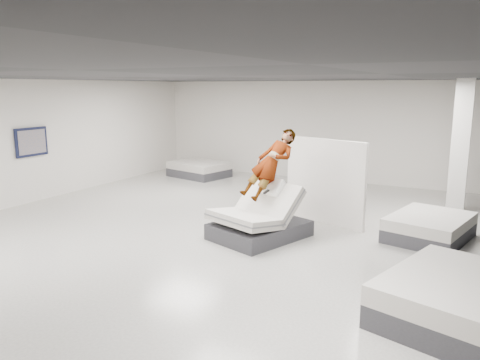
% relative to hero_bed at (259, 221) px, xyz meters
% --- Properties ---
extents(room, '(14.00, 14.04, 3.20)m').
position_rel_hero_bed_xyz_m(room, '(-0.62, -0.51, 1.25)').
color(room, beige).
rests_on(room, ground).
extents(hero_bed, '(1.87, 2.15, 1.18)m').
position_rel_hero_bed_xyz_m(hero_bed, '(0.00, 0.00, 0.00)').
color(hero_bed, '#39393F').
rests_on(hero_bed, floor).
extents(person, '(1.10, 1.70, 1.28)m').
position_rel_hero_bed_xyz_m(person, '(0.11, 0.31, 0.84)').
color(person, slate).
rests_on(person, hero_bed).
extents(remote, '(0.09, 0.15, 0.08)m').
position_rel_hero_bed_xyz_m(remote, '(0.20, -0.09, 0.65)').
color(remote, black).
rests_on(remote, person).
extents(divider_panel, '(2.00, 0.76, 1.89)m').
position_rel_hero_bed_xyz_m(divider_panel, '(0.81, 1.68, 0.59)').
color(divider_panel, white).
rests_on(divider_panel, floor).
extents(flat_bed_right_far, '(1.69, 2.02, 0.49)m').
position_rel_hero_bed_xyz_m(flat_bed_right_far, '(3.06, 1.53, -0.10)').
color(flat_bed_right_far, '#39393F').
rests_on(flat_bed_right_far, floor).
extents(flat_bed_right_near, '(2.12, 2.48, 0.58)m').
position_rel_hero_bed_xyz_m(flat_bed_right_near, '(3.75, -1.87, -0.06)').
color(flat_bed_right_near, '#39393F').
rests_on(flat_bed_right_near, floor).
extents(flat_bed_left_far, '(2.08, 1.74, 0.50)m').
position_rel_hero_bed_xyz_m(flat_bed_left_far, '(-4.65, 5.04, -0.10)').
color(flat_bed_left_far, '#39393F').
rests_on(flat_bed_left_far, floor).
extents(column, '(0.40, 0.40, 3.20)m').
position_rel_hero_bed_xyz_m(column, '(3.38, 3.99, 1.25)').
color(column, silver).
rests_on(column, floor).
extents(wall_poster, '(0.06, 0.95, 0.75)m').
position_rel_hero_bed_xyz_m(wall_poster, '(-6.55, -0.01, 1.25)').
color(wall_poster, black).
rests_on(wall_poster, wall_left).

